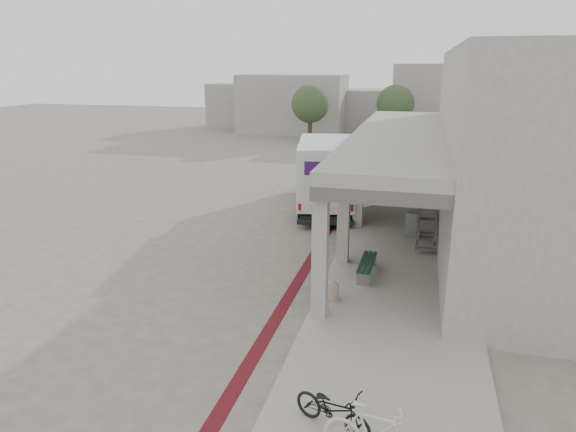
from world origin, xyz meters
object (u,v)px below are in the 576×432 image
(utility_cabinet, at_px, (413,224))
(fedex_truck, at_px, (326,171))
(bench, at_px, (367,265))
(bicycle_black, at_px, (333,409))

(utility_cabinet, bearing_deg, fedex_truck, 148.37)
(bench, bearing_deg, bicycle_black, -87.38)
(utility_cabinet, relative_size, bicycle_black, 0.63)
(fedex_truck, height_order, utility_cabinet, fedex_truck)
(bench, relative_size, bicycle_black, 1.22)
(utility_cabinet, bearing_deg, bench, -95.71)
(bench, height_order, bicycle_black, bicycle_black)
(fedex_truck, distance_m, bicycle_black, 15.57)
(utility_cabinet, height_order, bicycle_black, utility_cabinet)
(fedex_truck, bearing_deg, bench, -81.08)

